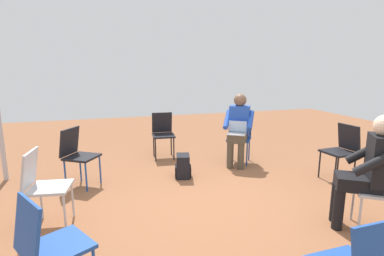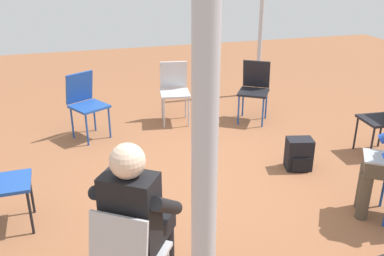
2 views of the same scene
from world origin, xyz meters
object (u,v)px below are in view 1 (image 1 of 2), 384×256
object	(u,v)px
chair_northwest	(77,153)
backpack_near_laptop_user	(183,167)
chair_northeast	(240,135)
person_with_laptop	(239,126)
chair_southwest	(47,243)
chair_west	(43,183)
chair_north	(163,132)
person_in_black	(370,167)
chair_east	(342,148)

from	to	relation	value
chair_northwest	backpack_near_laptop_user	distance (m)	1.57
chair_northeast	backpack_near_laptop_user	distance (m)	1.33
person_with_laptop	chair_southwest	bearing A→B (deg)	77.45
chair_west	chair_northwest	size ratio (longest dim) A/B	1.00
chair_north	chair_west	bearing A→B (deg)	55.39
chair_north	chair_northwest	world-z (taller)	same
chair_north	chair_northwest	bearing A→B (deg)	39.79
person_in_black	backpack_near_laptop_user	distance (m)	2.54
chair_northwest	chair_north	bearing A→B (deg)	158.16
chair_west	person_with_laptop	bearing A→B (deg)	122.94
chair_southwest	person_with_laptop	world-z (taller)	person_with_laptop
chair_northwest	person_in_black	world-z (taller)	person_in_black
chair_northwest	person_in_black	distance (m)	3.67
chair_west	person_in_black	bearing A→B (deg)	80.54
chair_west	chair_northeast	bearing A→B (deg)	124.47
backpack_near_laptop_user	chair_northeast	bearing A→B (deg)	22.40
chair_southwest	person_in_black	world-z (taller)	person_in_black
chair_southwest	chair_west	size ratio (longest dim) A/B	1.00
person_in_black	person_with_laptop	bearing A→B (deg)	42.48
chair_southwest	chair_north	xyz separation A→B (m)	(1.49, 3.37, 0.00)
chair_southwest	chair_northwest	distance (m)	2.33
chair_southwest	chair_north	distance (m)	3.68
chair_southwest	person_in_black	size ratio (longest dim) A/B	0.69
chair_northeast	chair_east	distance (m)	1.67
chair_northeast	chair_north	xyz separation A→B (m)	(-1.28, 0.66, 0.00)
chair_east	chair_northwest	bearing A→B (deg)	72.32
chair_southwest	person_in_black	bearing A→B (deg)	63.55
chair_northwest	chair_southwest	bearing A→B (deg)	31.71
chair_east	person_with_laptop	size ratio (longest dim) A/B	0.69
chair_northwest	chair_northeast	bearing A→B (deg)	130.45
chair_northeast	chair_north	distance (m)	1.44
chair_west	backpack_near_laptop_user	distance (m)	2.08
chair_north	chair_southwest	bearing A→B (deg)	70.39
chair_west	chair_east	size ratio (longest dim) A/B	1.00
chair_west	chair_east	xyz separation A→B (m)	(4.09, 0.21, 0.00)
chair_west	person_with_laptop	distance (m)	3.20
chair_west	chair_east	world-z (taller)	same
chair_northeast	chair_northwest	distance (m)	2.75
chair_northeast	backpack_near_laptop_user	bearing A→B (deg)	56.01
backpack_near_laptop_user	person_in_black	bearing A→B (deg)	-54.42
chair_northwest	person_in_black	size ratio (longest dim) A/B	0.69
chair_north	person_in_black	world-z (taller)	person_in_black
person_with_laptop	chair_northwest	bearing A→B (deg)	38.69
chair_northeast	chair_west	bearing A→B (deg)	59.83
chair_west	person_with_laptop	world-z (taller)	person_with_laptop
chair_southwest	chair_west	xyz separation A→B (m)	(-0.23, 1.23, 0.00)
chair_east	person_with_laptop	distance (m)	1.65
chair_southwest	chair_northwest	world-z (taller)	same
chair_west	chair_northwest	world-z (taller)	same
chair_southwest	chair_northeast	bearing A→B (deg)	104.30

